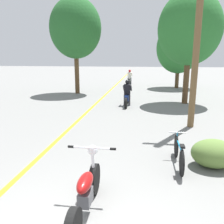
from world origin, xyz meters
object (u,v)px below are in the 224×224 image
(utility_pole, at_px, (198,28))
(bicycle_parked, at_px, (179,153))
(roadside_tree_right_far, at_px, (179,48))
(roadside_tree_right_near, at_px, (190,29))
(roadside_tree_left, at_px, (75,28))
(motorcycle_rider_far, at_px, (130,79))
(motorcycle_foreground, at_px, (86,192))
(motorcycle_rider_lead, at_px, (127,96))

(utility_pole, xyz_separation_m, bicycle_parked, (-0.91, -3.55, -3.31))
(roadside_tree_right_far, height_order, bicycle_parked, roadside_tree_right_far)
(roadside_tree_right_near, bearing_deg, utility_pole, -95.97)
(roadside_tree_left, height_order, motorcycle_rider_far, roadside_tree_left)
(utility_pole, distance_m, roadside_tree_right_far, 11.91)
(roadside_tree_right_near, bearing_deg, motorcycle_foreground, -107.08)
(motorcycle_foreground, distance_m, motorcycle_rider_far, 19.43)
(motorcycle_rider_lead, distance_m, bicycle_parked, 7.52)
(utility_pole, bearing_deg, motorcycle_rider_far, 103.65)
(utility_pole, height_order, bicycle_parked, utility_pole)
(motorcycle_rider_lead, xyz_separation_m, bicycle_parked, (1.87, -7.28, -0.20))
(roadside_tree_right_near, height_order, roadside_tree_right_far, roadside_tree_right_near)
(motorcycle_rider_lead, bearing_deg, roadside_tree_right_near, 18.69)
(utility_pole, bearing_deg, roadside_tree_left, 131.42)
(roadside_tree_right_near, bearing_deg, motorcycle_rider_lead, -161.31)
(utility_pole, xyz_separation_m, roadside_tree_right_far, (0.88, 11.88, -0.28))
(motorcycle_rider_lead, bearing_deg, motorcycle_rider_far, 93.17)
(roadside_tree_right_far, bearing_deg, motorcycle_rider_lead, -114.19)
(roadside_tree_right_far, bearing_deg, roadside_tree_left, -151.16)
(utility_pole, relative_size, bicycle_parked, 4.27)
(motorcycle_rider_far, bearing_deg, motorcycle_foreground, -88.24)
(motorcycle_foreground, height_order, bicycle_parked, motorcycle_foreground)
(motorcycle_foreground, bearing_deg, utility_pole, 64.41)
(bicycle_parked, bearing_deg, motorcycle_rider_far, 97.98)
(roadside_tree_right_near, bearing_deg, motorcycle_rider_far, 113.37)
(utility_pole, xyz_separation_m, roadside_tree_left, (-6.76, 7.67, 0.92))
(roadside_tree_right_near, relative_size, motorcycle_foreground, 3.02)
(roadside_tree_right_near, distance_m, motorcycle_rider_lead, 5.00)
(motorcycle_foreground, relative_size, motorcycle_rider_lead, 0.98)
(roadside_tree_left, bearing_deg, motorcycle_rider_far, 60.40)
(motorcycle_rider_far, xyz_separation_m, bicycle_parked, (2.42, -17.26, -0.20))
(utility_pole, relative_size, motorcycle_foreground, 3.50)
(roadside_tree_right_far, xyz_separation_m, bicycle_parked, (-1.79, -15.43, -3.03))
(roadside_tree_left, distance_m, motorcycle_rider_far, 8.04)
(roadside_tree_left, relative_size, motorcycle_rider_far, 3.30)
(utility_pole, relative_size, motorcycle_rider_lead, 3.42)
(roadside_tree_right_near, relative_size, bicycle_parked, 3.68)
(motorcycle_rider_far, bearing_deg, roadside_tree_right_far, -23.54)
(motorcycle_foreground, height_order, motorcycle_rider_far, motorcycle_rider_far)
(utility_pole, height_order, roadside_tree_right_near, utility_pole)
(motorcycle_rider_lead, height_order, bicycle_parked, motorcycle_rider_lead)
(roadside_tree_left, xyz_separation_m, motorcycle_rider_far, (3.43, 6.05, -4.03))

